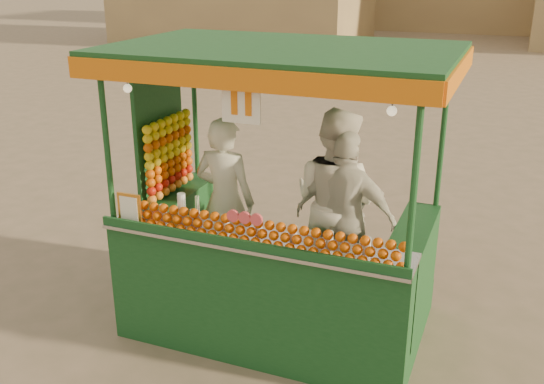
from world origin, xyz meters
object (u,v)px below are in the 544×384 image
at_px(juice_cart, 269,245).
at_px(vendor_left, 225,201).
at_px(vendor_right, 345,218).
at_px(vendor_middle, 335,201).

xyz_separation_m(juice_cart, vendor_left, (-0.55, 0.23, 0.28)).
height_order(juice_cart, vendor_right, juice_cart).
relative_size(juice_cart, vendor_middle, 1.63).
bearing_deg(juice_cart, vendor_middle, 42.86).
bearing_deg(juice_cart, vendor_left, 156.86).
height_order(juice_cart, vendor_middle, juice_cart).
bearing_deg(vendor_left, vendor_middle, -167.38).
xyz_separation_m(juice_cart, vendor_middle, (0.49, 0.45, 0.34)).
height_order(juice_cart, vendor_left, juice_cart).
xyz_separation_m(vendor_left, vendor_right, (1.18, 0.06, -0.02)).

